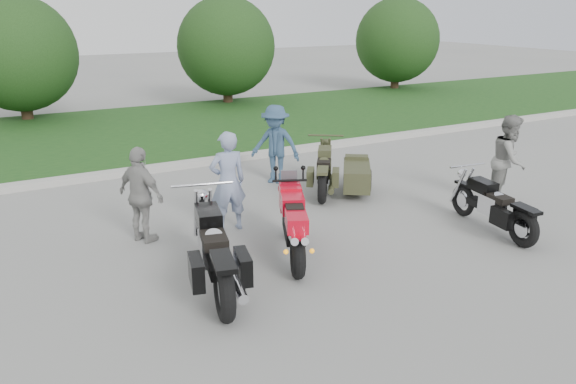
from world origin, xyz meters
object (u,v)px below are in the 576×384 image
person_denim (275,145)px  person_back (141,195)px  sportbike_red (294,223)px  cruiser_left (215,254)px  person_stripe (228,182)px  cruiser_right (496,209)px  cruiser_sidecar (343,174)px  person_grey (509,160)px

person_denim → person_back: bearing=-102.5°
sportbike_red → cruiser_left: bearing=-141.2°
sportbike_red → person_stripe: size_ratio=1.12×
cruiser_right → person_back: (-5.26, 2.43, 0.37)m
sportbike_red → person_denim: 3.83m
cruiser_sidecar → person_back: 4.23m
person_back → person_grey: bearing=-131.1°
cruiser_left → person_denim: person_denim is taller
cruiser_sidecar → person_back: bearing=-138.8°
sportbike_red → cruiser_right: 3.53m
sportbike_red → cruiser_sidecar: size_ratio=0.94×
sportbike_red → person_back: (-1.81, 1.70, 0.22)m
sportbike_red → cruiser_right: sportbike_red is taller
sportbike_red → person_back: bearing=160.7°
sportbike_red → person_grey: size_ratio=1.12×
cruiser_sidecar → person_grey: size_ratio=1.19×
cruiser_sidecar → sportbike_red: bearing=-102.8°
cruiser_right → person_grey: bearing=43.1°
person_denim → cruiser_left: bearing=-78.0°
person_grey → person_denim: (-3.28, 3.28, -0.02)m
sportbike_red → person_back: person_back is taller
person_back → sportbike_red: bearing=-161.9°
sportbike_red → cruiser_sidecar: sportbike_red is taller
cruiser_sidecar → person_denim: 1.61m
cruiser_left → cruiser_sidecar: size_ratio=1.25×
cruiser_left → person_stripe: size_ratio=1.50×
cruiser_sidecar → person_grey: 3.16m
person_stripe → person_denim: size_ratio=1.02×
sportbike_red → person_grey: (4.79, 0.23, 0.29)m
sportbike_red → cruiser_sidecar: bearing=67.0°
cruiser_left → person_stripe: 2.16m
cruiser_sidecar → person_grey: bearing=-5.3°
cruiser_left → person_back: (-0.41, 2.07, 0.27)m
cruiser_sidecar → person_back: (-4.18, -0.52, 0.39)m
cruiser_left → person_grey: bearing=18.7°
sportbike_red → cruiser_left: cruiser_left is taller
person_back → cruiser_right: bearing=-143.3°
sportbike_red → person_stripe: (-0.41, 1.51, 0.28)m
cruiser_right → person_denim: size_ratio=1.25×
sportbike_red → person_stripe: person_stripe is taller
sportbike_red → person_grey: 4.81m
cruiser_left → person_stripe: bearing=75.4°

